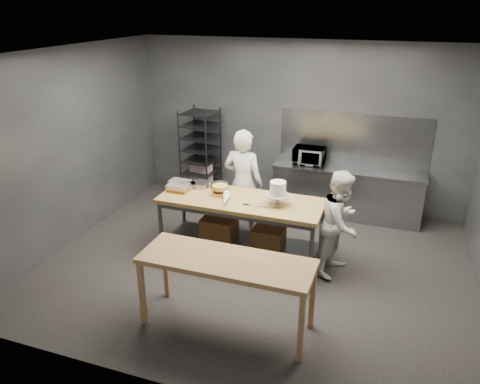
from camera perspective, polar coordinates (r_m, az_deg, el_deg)
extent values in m
plane|color=black|center=(6.95, 1.84, -8.89)|extent=(6.00, 6.00, 0.00)
cube|color=#4C4F54|center=(8.62, 7.08, 8.07)|extent=(6.00, 0.04, 3.00)
cube|color=olive|center=(6.82, 0.14, -1.09)|extent=(2.40, 0.90, 0.06)
cube|color=#47494C|center=(7.13, 0.13, -6.19)|extent=(2.25, 0.75, 0.03)
cylinder|color=#47494C|center=(7.13, -9.62, -4.43)|extent=(0.06, 0.06, 0.86)
cylinder|color=#47494C|center=(7.75, -6.89, -2.00)|extent=(0.06, 0.06, 0.86)
cylinder|color=#47494C|center=(6.43, 8.67, -7.50)|extent=(0.06, 0.06, 0.86)
cylinder|color=#47494C|center=(7.11, 9.92, -4.51)|extent=(0.06, 0.06, 0.86)
cube|color=brown|center=(7.14, -2.56, -4.46)|extent=(0.50, 0.40, 0.35)
cube|color=brown|center=(6.94, 3.51, -5.54)|extent=(0.45, 0.38, 0.30)
cube|color=olive|center=(5.34, -1.67, -8.48)|extent=(2.00, 0.70, 0.06)
cube|color=olive|center=(5.73, -11.84, -12.00)|extent=(0.06, 0.06, 0.84)
cube|color=olive|center=(6.16, -8.98, -9.11)|extent=(0.06, 0.06, 0.84)
cube|color=olive|center=(5.14, 7.47, -16.16)|extent=(0.06, 0.06, 0.84)
cube|color=olive|center=(5.62, 8.83, -12.50)|extent=(0.06, 0.06, 0.84)
cube|color=slate|center=(8.35, 13.09, 2.72)|extent=(2.60, 0.60, 0.04)
cube|color=slate|center=(8.51, 12.83, -0.14)|extent=(2.56, 0.56, 0.86)
cube|color=slate|center=(8.49, 13.63, 6.34)|extent=(2.60, 0.02, 0.90)
cube|color=black|center=(8.97, -4.82, 4.57)|extent=(0.64, 0.69, 1.75)
cube|color=white|center=(9.08, -4.75, 2.56)|extent=(0.40, 0.27, 0.45)
imported|color=white|center=(7.47, 0.39, 1.04)|extent=(0.67, 0.46, 1.78)
imported|color=silver|center=(6.61, 12.17, -3.72)|extent=(0.76, 0.87, 1.51)
imported|color=black|center=(8.39, 8.41, 4.39)|extent=(0.54, 0.37, 0.30)
cylinder|color=#ADA58A|center=(6.63, 4.58, -1.51)|extent=(0.20, 0.20, 0.02)
cylinder|color=#ADA58A|center=(6.60, 4.60, -0.96)|extent=(0.06, 0.06, 0.12)
cylinder|color=#ADA58A|center=(6.58, 4.62, -0.41)|extent=(0.34, 0.34, 0.02)
cylinder|color=white|center=(6.53, 4.65, 0.45)|extent=(0.22, 0.22, 0.19)
cylinder|color=#EDB24B|center=(6.93, -2.44, -0.18)|extent=(0.22, 0.22, 0.06)
cylinder|color=black|center=(6.91, -2.45, 0.20)|extent=(0.22, 0.22, 0.04)
cylinder|color=#EDB24B|center=(6.89, -2.45, 0.59)|extent=(0.22, 0.22, 0.06)
cylinder|color=gray|center=(7.28, -4.92, 0.94)|extent=(0.29, 0.29, 0.07)
cylinder|color=gray|center=(7.21, -2.53, 0.79)|extent=(0.27, 0.27, 0.07)
cylinder|color=gray|center=(7.25, -6.51, 0.80)|extent=(0.27, 0.27, 0.07)
cylinder|color=gray|center=(7.27, -7.18, 0.84)|extent=(0.28, 0.28, 0.07)
cone|color=white|center=(6.66, -1.78, -0.88)|extent=(0.21, 0.40, 0.12)
cube|color=slate|center=(6.57, 2.23, -1.78)|extent=(0.28, 0.02, 0.00)
cube|color=black|center=(6.61, 0.74, -1.52)|extent=(0.09, 0.02, 0.02)
cube|color=#9C601F|center=(7.13, -7.57, 0.26)|extent=(0.30, 0.20, 0.05)
cube|color=silver|center=(7.11, -7.59, 0.67)|extent=(0.31, 0.21, 0.06)
cube|color=#9C601F|center=(7.30, -7.34, 0.80)|extent=(0.30, 0.20, 0.05)
cube|color=silver|center=(7.28, -7.36, 1.20)|extent=(0.31, 0.21, 0.06)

